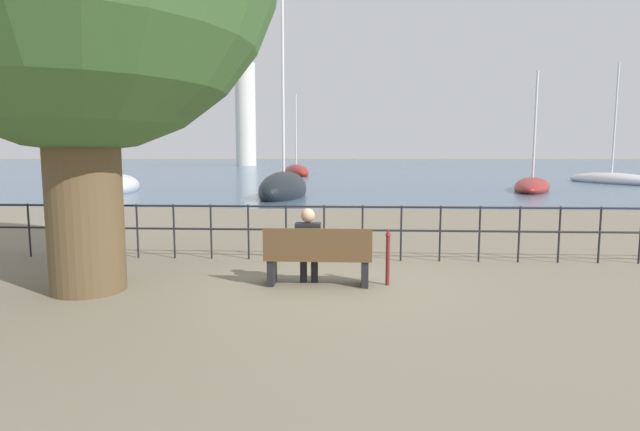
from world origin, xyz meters
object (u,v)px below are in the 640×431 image
Objects in this scene: park_bench at (318,258)px; closed_umbrella at (388,254)px; sailboat_4 at (296,172)px; seated_person_left at (308,242)px; sailboat_2 at (611,180)px; harbor_lighthouse at (245,108)px; sailboat_1 at (117,185)px; sailboat_3 at (532,186)px; sailboat_0 at (284,188)px.

park_bench is 1.07m from closed_umbrella.
seated_person_left is at bearing -98.89° from sailboat_4.
sailboat_2 is 0.33× the size of harbor_lighthouse.
sailboat_1 is at bearing -174.16° from sailboat_2.
sailboat_4 reaches higher than sailboat_3.
sailboat_2 is 12.11m from sailboat_3.
sailboat_3 is 27.84m from sailboat_4.
sailboat_1 is at bearing -83.25° from harbor_lighthouse.
seated_person_left is 107.76m from harbor_lighthouse.
harbor_lighthouse reaches higher than sailboat_4.
harbor_lighthouse reaches higher than sailboat_2.
sailboat_4 reaches higher than seated_person_left.
sailboat_1 reaches higher than sailboat_2.
sailboat_4 is at bearing 96.25° from seated_person_left.
sailboat_1 is 24.22m from sailboat_3.
park_bench is at bearing -135.60° from sailboat_2.
closed_umbrella is 0.07× the size of sailboat_0.
sailboat_3 is (10.31, 22.84, -0.25)m from closed_umbrella.
sailboat_1 reaches higher than park_bench.
closed_umbrella is 25.06m from sailboat_3.
seated_person_left is 0.10× the size of sailboat_1.
sailboat_3 is (24.06, 2.74, -0.11)m from sailboat_1.
sailboat_0 is at bearing 98.69° from seated_person_left.
sailboat_3 is at bearing 63.24° from seated_person_left.
sailboat_2 is (19.10, 31.17, -0.23)m from closed_umbrella.
closed_umbrella is 0.03× the size of harbor_lighthouse.
sailboat_0 is 10.52m from sailboat_1.
park_bench is 0.18× the size of sailboat_4.
sailboat_2 reaches higher than sailboat_3.
sailboat_0 is 27.05m from sailboat_2.
sailboat_0 is 1.45× the size of sailboat_2.
sailboat_1 is (-12.53, 20.11, -0.31)m from seated_person_left.
sailboat_1 is 1.36× the size of sailboat_3.
sailboat_3 is 89.51m from harbor_lighthouse.
sailboat_4 is 63.17m from harbor_lighthouse.
sailboat_0 is 1.50× the size of sailboat_3.
sailboat_0 is at bearing -160.53° from sailboat_2.
sailboat_1 is 26.29m from sailboat_4.
park_bench is 0.29m from seated_person_left.
sailboat_0 reaches higher than park_bench.
sailboat_2 is (32.85, 11.08, -0.09)m from sailboat_1.
harbor_lighthouse reaches higher than sailboat_0.
sailboat_4 reaches higher than park_bench.
sailboat_0 is at bearing -77.19° from harbor_lighthouse.
sailboat_4 is (7.58, 25.18, 0.01)m from sailboat_1.
harbor_lighthouse reaches higher than closed_umbrella.
sailboat_0 is (-2.56, 16.75, -0.23)m from seated_person_left.
sailboat_3 is (11.53, 22.86, -0.42)m from seated_person_left.
harbor_lighthouse reaches higher than seated_person_left.
park_bench is at bearing -70.98° from sailboat_1.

